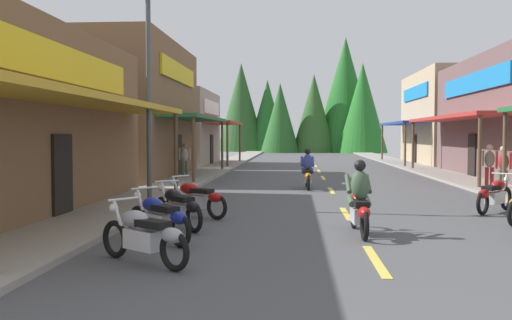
# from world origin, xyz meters

# --- Properties ---
(ground) EXTENTS (10.20, 81.16, 0.10)m
(ground) POSITION_xyz_m (0.00, 25.58, -0.05)
(ground) COLOR #4C4C4F
(sidewalk_left) EXTENTS (2.05, 81.16, 0.12)m
(sidewalk_left) POSITION_xyz_m (-6.13, 25.58, 0.06)
(sidewalk_left) COLOR gray
(sidewalk_left) RESTS_ON ground
(sidewalk_right) EXTENTS (2.05, 81.16, 0.12)m
(sidewalk_right) POSITION_xyz_m (6.13, 25.58, 0.06)
(sidewalk_right) COLOR gray
(sidewalk_right) RESTS_ON ground
(centerline_dashes) EXTENTS (0.16, 58.08, 0.01)m
(centerline_dashes) POSITION_xyz_m (0.00, 30.20, 0.01)
(centerline_dashes) COLOR #E0C64C
(centerline_dashes) RESTS_ON ground
(storefront_left_middle) EXTENTS (9.28, 10.67, 6.60)m
(storefront_left_middle) POSITION_xyz_m (-10.86, 25.99, 3.30)
(storefront_left_middle) COLOR brown
(storefront_left_middle) RESTS_ON ground
(storefront_left_far) EXTENTS (10.42, 9.12, 5.05)m
(storefront_left_far) POSITION_xyz_m (-11.42, 36.99, 2.53)
(storefront_left_far) COLOR gray
(storefront_left_far) RESTS_ON ground
(storefront_right_far) EXTENTS (10.32, 10.97, 6.48)m
(storefront_right_far) POSITION_xyz_m (11.38, 39.12, 3.24)
(storefront_right_far) COLOR tan
(storefront_right_far) RESTS_ON ground
(streetlamp_left) EXTENTS (2.12, 0.30, 6.21)m
(streetlamp_left) POSITION_xyz_m (-5.18, 14.14, 4.04)
(streetlamp_left) COLOR #474C51
(streetlamp_left) RESTS_ON ground
(streetlamp_right) EXTENTS (2.12, 0.30, 6.90)m
(streetlamp_right) POSITION_xyz_m (5.20, 15.99, 4.43)
(streetlamp_right) COLOR #474C51
(streetlamp_right) RESTS_ON ground
(motorcycle_parked_right_5) EXTENTS (1.49, 1.67, 1.04)m
(motorcycle_parked_right_5) POSITION_xyz_m (3.98, 13.74, 0.49)
(motorcycle_parked_right_5) COLOR black
(motorcycle_parked_right_5) RESTS_ON ground
(motorcycle_parked_left_0) EXTENTS (1.78, 1.35, 1.04)m
(motorcycle_parked_left_0) POSITION_xyz_m (-3.75, 7.12, 0.49)
(motorcycle_parked_left_0) COLOR black
(motorcycle_parked_left_0) RESTS_ON ground
(motorcycle_parked_left_1) EXTENTS (1.61, 1.56, 1.04)m
(motorcycle_parked_left_1) POSITION_xyz_m (-3.96, 8.98, 0.49)
(motorcycle_parked_left_1) COLOR black
(motorcycle_parked_left_1) RESTS_ON ground
(motorcycle_parked_left_2) EXTENTS (1.45, 1.70, 1.04)m
(motorcycle_parked_left_2) POSITION_xyz_m (-3.94, 10.61, 0.49)
(motorcycle_parked_left_2) COLOR black
(motorcycle_parked_left_2) RESTS_ON ground
(motorcycle_parked_left_3) EXTENTS (1.83, 1.27, 1.04)m
(motorcycle_parked_left_3) POSITION_xyz_m (-3.85, 12.33, 0.49)
(motorcycle_parked_left_3) COLOR black
(motorcycle_parked_left_3) RESTS_ON ground
(rider_cruising_lead) EXTENTS (0.60, 2.14, 1.57)m
(rider_cruising_lead) POSITION_xyz_m (-0.00, 10.11, 0.66)
(rider_cruising_lead) COLOR black
(rider_cruising_lead) RESTS_ON ground
(rider_cruising_trailing) EXTENTS (0.60, 2.14, 1.57)m
(rider_cruising_trailing) POSITION_xyz_m (-0.87, 20.02, 0.66)
(rider_cruising_trailing) COLOR black
(rider_cruising_trailing) RESTS_ON ground
(pedestrian_by_shop) EXTENTS (0.55, 0.36, 1.72)m
(pedestrian_by_shop) POSITION_xyz_m (5.93, 19.98, 1.00)
(pedestrian_by_shop) COLOR maroon
(pedestrian_by_shop) RESTS_ON ground
(pedestrian_browsing) EXTENTS (0.57, 0.29, 1.68)m
(pedestrian_browsing) POSITION_xyz_m (-6.58, 24.74, 0.97)
(pedestrian_browsing) COLOR #3F593F
(pedestrian_browsing) RESTS_ON ground
(pedestrian_strolling) EXTENTS (0.46, 0.43, 1.71)m
(pedestrian_strolling) POSITION_xyz_m (5.84, 18.34, 0.99)
(pedestrian_strolling) COLOR #3F593F
(pedestrian_strolling) RESTS_ON ground
(treeline_backdrop) EXTENTS (20.66, 11.58, 13.96)m
(treeline_backdrop) POSITION_xyz_m (0.51, 67.63, 5.72)
(treeline_backdrop) COLOR #235723
(treeline_backdrop) RESTS_ON ground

